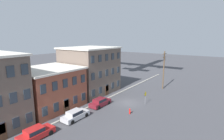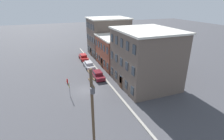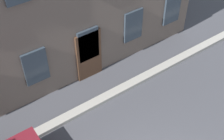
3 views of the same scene
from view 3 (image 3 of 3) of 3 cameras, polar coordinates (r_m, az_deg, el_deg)
kerb_strip at (r=11.75m, az=-5.41°, el=-7.18°), size 56.00×0.36×0.16m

